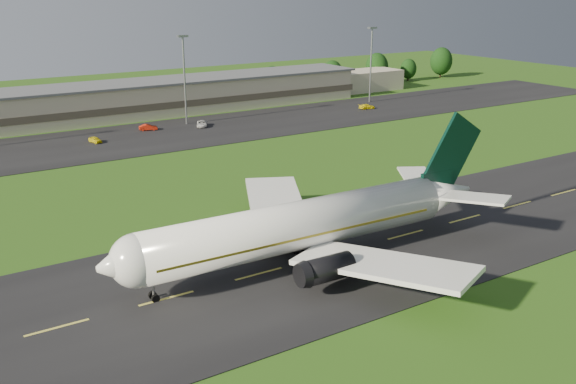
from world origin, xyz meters
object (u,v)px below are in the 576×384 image
airliner (305,225)px  service_vehicle_b (148,127)px  service_vehicle_c (202,124)px  terminal (165,97)px  light_mast_centre (184,69)px  service_vehicle_d (367,107)px  service_vehicle_a (95,140)px  light_mast_east (371,56)px

airliner → service_vehicle_b: (10.70, 78.15, -3.89)m
airliner → service_vehicle_c: size_ratio=10.83×
service_vehicle_c → terminal: bearing=116.8°
airliner → light_mast_centre: light_mast_centre is taller
light_mast_centre → service_vehicle_c: (1.67, -4.72, -11.98)m
service_vehicle_d → service_vehicle_b: bearing=93.1°
terminal → service_vehicle_c: terminal is taller
airliner → service_vehicle_c: bearing=74.8°
light_mast_centre → service_vehicle_c: bearing=-70.5°
service_vehicle_a → terminal: bearing=29.0°
airliner → service_vehicle_b: bearing=83.7°
airliner → terminal: size_ratio=0.35×
light_mast_centre → service_vehicle_c: 12.99m
service_vehicle_b → service_vehicle_d: (57.74, -6.04, -0.03)m
light_mast_centre → service_vehicle_a: light_mast_centre is taller
terminal → service_vehicle_a: bearing=-136.9°
airliner → service_vehicle_b: 78.97m
service_vehicle_a → service_vehicle_b: bearing=7.6°
terminal → service_vehicle_b: size_ratio=35.72×
light_mast_centre → service_vehicle_b: 15.78m
light_mast_east → service_vehicle_b: 66.24m
light_mast_east → service_vehicle_a: size_ratio=5.71×
terminal → light_mast_centre: 18.45m
light_mast_east → service_vehicle_b: light_mast_east is taller
light_mast_east → service_vehicle_d: bearing=-133.0°
airliner → light_mast_centre: size_ratio=2.52×
service_vehicle_a → service_vehicle_b: size_ratio=0.88×
terminal → service_vehicle_b: (-11.52, -18.06, -3.22)m
terminal → light_mast_centre: light_mast_centre is taller
service_vehicle_c → service_vehicle_d: (45.95, -3.19, -0.02)m
light_mast_centre → light_mast_east: same height
terminal → service_vehicle_d: size_ratio=33.18×
service_vehicle_c → airliner: bearing=-80.6°
service_vehicle_b → service_vehicle_c: service_vehicle_b is taller
airliner → light_mast_centre: (20.82, 80.02, 8.08)m
light_mast_east → service_vehicle_c: 54.86m
light_mast_east → airliner: bearing=-133.5°
service_vehicle_a → service_vehicle_d: (71.22, -0.66, 0.03)m
service_vehicle_d → service_vehicle_c: bearing=95.0°
service_vehicle_b → service_vehicle_d: bearing=-78.7°
airliner → service_vehicle_a: (-2.79, 72.77, -3.95)m
light_mast_centre → service_vehicle_b: (-10.12, -1.87, -11.97)m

